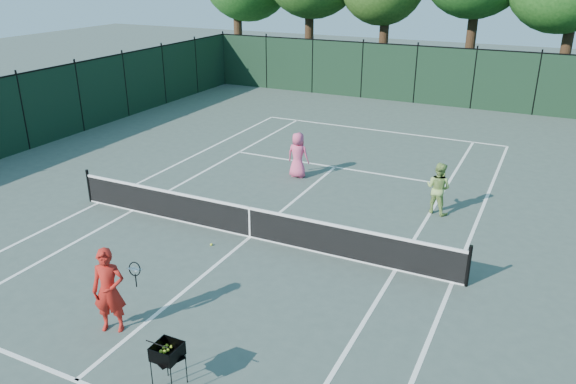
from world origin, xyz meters
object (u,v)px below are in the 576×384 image
at_px(ball_hopper, 167,352).
at_px(loose_ball_midcourt, 211,244).
at_px(player_pink, 298,155).
at_px(player_green, 438,188).
at_px(coach, 109,291).

height_order(ball_hopper, loose_ball_midcourt, ball_hopper).
xyz_separation_m(player_pink, player_green, (5.07, -0.97, -0.01)).
bearing_deg(ball_hopper, player_green, 98.43).
xyz_separation_m(player_green, loose_ball_midcourt, (-4.93, -4.81, -0.76)).
bearing_deg(player_pink, loose_ball_midcourt, 91.87).
bearing_deg(ball_hopper, player_pink, 126.52).
bearing_deg(player_pink, player_green, 169.65).
relative_size(player_pink, loose_ball_midcourt, 23.68).
bearing_deg(player_pink, coach, 92.65).
bearing_deg(ball_hopper, loose_ball_midcourt, 138.97).
distance_m(player_green, ball_hopper, 10.03).
bearing_deg(coach, loose_ball_midcourt, 69.22).
distance_m(coach, player_pink, 9.78).
height_order(coach, player_pink, coach).
xyz_separation_m(coach, player_green, (4.71, 8.80, -0.12)).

